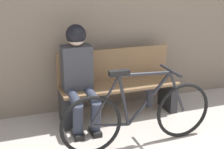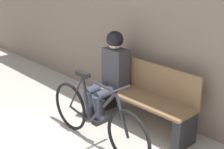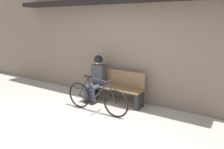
% 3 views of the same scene
% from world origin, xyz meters
% --- Properties ---
extents(park_bench_near, '(1.45, 0.42, 0.82)m').
position_xyz_m(park_bench_near, '(-0.01, 1.90, 0.37)').
color(park_bench_near, brown).
rests_on(park_bench_near, ground_plane).
extents(bicycle, '(1.64, 0.40, 0.84)m').
position_xyz_m(bicycle, '(-0.07, 1.14, 0.35)').
color(bicycle, black).
rests_on(bicycle, ground_plane).
extents(person_seated, '(0.34, 0.60, 1.18)m').
position_xyz_m(person_seated, '(-0.53, 1.80, 0.67)').
color(person_seated, '#2D3342').
rests_on(person_seated, ground_plane).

